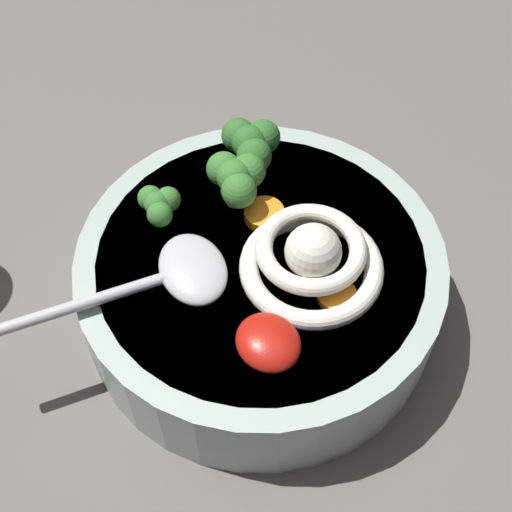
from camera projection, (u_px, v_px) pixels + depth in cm
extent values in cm
cube|color=#5B5651|center=(260.00, 322.00, 54.84)|extent=(108.39, 108.39, 3.94)
cylinder|color=#9EB2A3|center=(256.00, 284.00, 50.48)|extent=(25.69, 25.69, 6.83)
cylinder|color=olive|center=(256.00, 282.00, 50.26)|extent=(22.61, 22.61, 6.28)
torus|color=silver|center=(311.00, 267.00, 46.36)|extent=(9.66, 9.66, 1.33)
torus|color=silver|center=(311.00, 248.00, 45.95)|extent=(10.34, 10.34, 1.20)
sphere|color=silver|center=(313.00, 251.00, 44.97)|extent=(3.75, 3.75, 3.75)
ellipsoid|color=#B7B7BC|center=(193.00, 269.00, 46.10)|extent=(7.01, 5.94, 1.60)
cylinder|color=#B7B7BC|center=(81.00, 304.00, 44.46)|extent=(5.07, 14.60, 0.80)
ellipsoid|color=#B2190F|center=(268.00, 342.00, 42.60)|extent=(4.31, 3.88, 1.94)
cylinder|color=#7A9E60|center=(159.00, 217.00, 49.18)|extent=(0.91, 0.91, 0.98)
sphere|color=#38752D|center=(157.00, 204.00, 48.07)|extent=(1.79, 1.79, 1.79)
sphere|color=#38752D|center=(150.00, 198.00, 48.62)|extent=(1.79, 1.79, 1.79)
sphere|color=#38752D|center=(160.00, 214.00, 47.63)|extent=(1.79, 1.79, 1.79)
sphere|color=#38752D|center=(168.00, 199.00, 48.50)|extent=(1.79, 1.79, 1.79)
cylinder|color=#7A9E60|center=(250.00, 162.00, 52.10)|extent=(1.31, 1.31, 1.40)
sphere|color=#2D6628|center=(249.00, 143.00, 50.51)|extent=(2.56, 2.56, 2.56)
sphere|color=#2D6628|center=(239.00, 135.00, 51.30)|extent=(2.56, 2.56, 2.56)
sphere|color=#2D6628|center=(254.00, 156.00, 49.88)|extent=(2.56, 2.56, 2.56)
sphere|color=#2D6628|center=(263.00, 137.00, 51.13)|extent=(2.56, 2.56, 2.56)
cylinder|color=#7A9E60|center=(235.00, 195.00, 50.13)|extent=(1.27, 1.27, 1.36)
sphere|color=#38752D|center=(234.00, 177.00, 48.58)|extent=(2.50, 2.50, 2.50)
sphere|color=#38752D|center=(224.00, 169.00, 49.35)|extent=(2.50, 2.50, 2.50)
sphere|color=#38752D|center=(239.00, 191.00, 47.97)|extent=(2.50, 2.50, 2.50)
sphere|color=#38752D|center=(248.00, 171.00, 49.19)|extent=(2.50, 2.50, 2.50)
cylinder|color=orange|center=(264.00, 214.00, 49.48)|extent=(2.86, 2.86, 0.76)
cylinder|color=orange|center=(337.00, 295.00, 45.48)|extent=(2.59, 2.59, 0.55)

